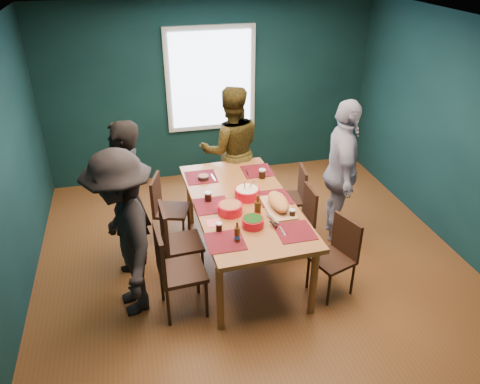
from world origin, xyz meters
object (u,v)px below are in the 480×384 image
at_px(chair_left_near, 172,266).
at_px(person_right, 342,173).
at_px(person_back, 231,150).
at_px(chair_right_far, 295,193).
at_px(chair_left_mid, 174,238).
at_px(cutting_board, 278,203).
at_px(chair_right_near, 339,251).
at_px(bowl_dumpling, 247,193).
at_px(chair_right_mid, 302,214).
at_px(dining_table, 243,208).
at_px(person_near_left, 124,235).
at_px(person_far_left, 127,198).
at_px(chair_left_far, 165,204).
at_px(bowl_herbs, 253,222).
at_px(bowl_salad, 230,208).

distance_m(chair_left_near, person_right, 2.38).
bearing_deg(person_back, chair_right_far, 140.27).
distance_m(chair_left_mid, person_right, 2.16).
bearing_deg(cutting_board, chair_right_near, -41.92).
bearing_deg(person_right, chair_left_near, 129.26).
xyz_separation_m(chair_left_mid, bowl_dumpling, (0.87, 0.18, 0.35)).
xyz_separation_m(chair_right_near, person_right, (0.43, 0.96, 0.40)).
relative_size(chair_right_mid, person_right, 0.45).
bearing_deg(chair_left_mid, dining_table, 4.09).
bearing_deg(person_back, person_near_left, 53.99).
relative_size(dining_table, person_far_left, 1.24).
distance_m(chair_left_far, person_right, 2.21).
bearing_deg(person_right, bowl_dumpling, 114.96).
bearing_deg(person_far_left, chair_left_near, 41.47).
bearing_deg(chair_left_near, chair_right_mid, 20.37).
xyz_separation_m(chair_left_near, cutting_board, (1.22, 0.41, 0.31)).
xyz_separation_m(dining_table, chair_left_mid, (-0.80, -0.10, -0.21)).
bearing_deg(bowl_herbs, chair_left_far, 123.99).
relative_size(chair_left_far, chair_left_near, 0.88).
distance_m(chair_left_far, chair_left_mid, 0.79).
height_order(chair_left_near, person_back, person_back).
relative_size(chair_right_mid, chair_right_near, 0.95).
xyz_separation_m(chair_left_mid, chair_right_far, (1.66, 0.73, -0.05)).
height_order(person_right, bowl_dumpling, person_right).
height_order(chair_left_far, chair_right_near, chair_left_far).
bearing_deg(dining_table, bowl_salad, -136.17).
height_order(chair_right_mid, person_near_left, person_near_left).
height_order(chair_right_mid, bowl_salad, bowl_salad).
xyz_separation_m(dining_table, person_far_left, (-1.26, 0.28, 0.15)).
xyz_separation_m(dining_table, bowl_herbs, (-0.03, -0.51, 0.13)).
height_order(bowl_herbs, cutting_board, cutting_board).
height_order(chair_left_mid, person_right, person_right).
distance_m(person_near_left, bowl_dumpling, 1.47).
bearing_deg(chair_left_far, chair_right_far, 15.50).
distance_m(chair_right_mid, person_near_left, 2.19).
distance_m(chair_right_far, bowl_salad, 1.39).
height_order(chair_right_far, person_right, person_right).
height_order(person_far_left, person_near_left, person_far_left).
distance_m(chair_left_far, bowl_herbs, 1.49).
height_order(dining_table, bowl_salad, bowl_salad).
bearing_deg(chair_left_near, cutting_board, 14.51).
bearing_deg(cutting_board, bowl_salad, 176.21).
bearing_deg(chair_right_far, bowl_salad, -133.20).
bearing_deg(person_far_left, chair_left_far, 153.10).
xyz_separation_m(chair_right_near, cutting_board, (-0.54, 0.47, 0.39)).
distance_m(person_right, bowl_herbs, 1.53).
relative_size(chair_right_near, cutting_board, 1.29).
height_order(dining_table, bowl_herbs, bowl_herbs).
height_order(dining_table, chair_right_mid, chair_right_mid).
bearing_deg(chair_right_mid, cutting_board, -141.56).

